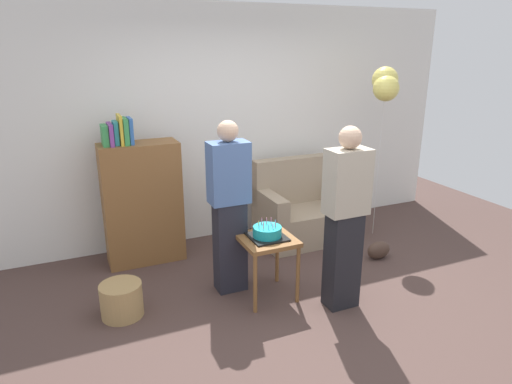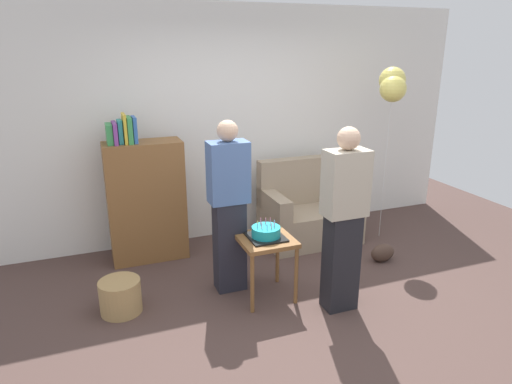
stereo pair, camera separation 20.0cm
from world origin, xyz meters
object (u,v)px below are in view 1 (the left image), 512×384
(side_table, at_px, (267,247))
(person_blowing_candles, at_px, (229,207))
(person_holding_cake, at_px, (345,219))
(balloon_bunch, at_px, (385,84))
(wicker_basket, at_px, (122,300))
(birthday_cake, at_px, (267,233))
(handbag, at_px, (379,250))
(couch, at_px, (303,211))
(bookshelf, at_px, (142,201))

(side_table, distance_m, person_blowing_candles, 0.50)
(person_holding_cake, distance_m, balloon_bunch, 2.01)
(wicker_basket, distance_m, balloon_bunch, 3.58)
(wicker_basket, bearing_deg, birthday_cake, -9.24)
(wicker_basket, xyz_separation_m, handbag, (2.74, 0.00, -0.05))
(side_table, bearing_deg, balloon_bunch, 23.25)
(birthday_cake, relative_size, handbag, 1.14)
(couch, height_order, person_holding_cake, person_holding_cake)
(balloon_bunch, bearing_deg, person_blowing_candles, -166.06)
(couch, xyz_separation_m, wicker_basket, (-2.26, -0.85, -0.19))
(bookshelf, distance_m, person_blowing_candles, 1.16)
(wicker_basket, relative_size, balloon_bunch, 0.18)
(couch, bearing_deg, person_blowing_candles, -147.38)
(couch, height_order, handbag, couch)
(side_table, height_order, person_blowing_candles, person_blowing_candles)
(person_holding_cake, bearing_deg, birthday_cake, -21.09)
(side_table, bearing_deg, person_holding_cake, -36.44)
(birthday_cake, bearing_deg, person_blowing_candles, 134.21)
(wicker_basket, xyz_separation_m, balloon_bunch, (3.11, 0.58, 1.68))
(couch, height_order, bookshelf, bookshelf)
(birthday_cake, relative_size, person_holding_cake, 0.20)
(couch, xyz_separation_m, person_blowing_candles, (-1.24, -0.79, 0.49))
(couch, bearing_deg, wicker_basket, -159.44)
(wicker_basket, bearing_deg, handbag, 0.04)
(couch, xyz_separation_m, handbag, (0.48, -0.85, -0.24))
(side_table, bearing_deg, person_blowing_candles, 134.20)
(bookshelf, relative_size, side_table, 2.70)
(person_holding_cake, bearing_deg, person_blowing_candles, -24.41)
(side_table, distance_m, wicker_basket, 1.35)
(bookshelf, height_order, wicker_basket, bookshelf)
(balloon_bunch, bearing_deg, couch, 162.18)
(side_table, xyz_separation_m, wicker_basket, (-1.29, 0.21, -0.35))
(side_table, relative_size, balloon_bunch, 0.29)
(birthday_cake, xyz_separation_m, wicker_basket, (-1.29, 0.21, -0.49))
(couch, bearing_deg, side_table, -132.69)
(side_table, xyz_separation_m, person_holding_cake, (0.54, -0.40, 0.33))
(balloon_bunch, bearing_deg, handbag, -122.78)
(birthday_cake, height_order, person_holding_cake, person_holding_cake)
(person_holding_cake, bearing_deg, side_table, -21.09)
(couch, xyz_separation_m, side_table, (-0.98, -1.06, 0.16))
(birthday_cake, distance_m, wicker_basket, 1.39)
(couch, height_order, balloon_bunch, balloon_bunch)
(person_holding_cake, bearing_deg, balloon_bunch, -121.85)
(couch, xyz_separation_m, bookshelf, (-1.87, 0.16, 0.34))
(bookshelf, xyz_separation_m, handbag, (2.35, -1.01, -0.58))
(bookshelf, relative_size, person_holding_cake, 0.98)
(couch, distance_m, wicker_basket, 2.42)
(side_table, distance_m, handbag, 1.53)
(side_table, xyz_separation_m, handbag, (1.46, 0.21, -0.40))
(person_blowing_candles, height_order, handbag, person_blowing_candles)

